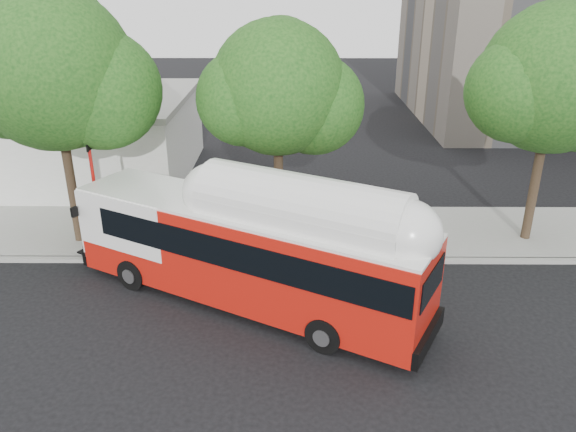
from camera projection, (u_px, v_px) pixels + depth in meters
name	position (u px, v px, depth m)	size (l,w,h in m)	color
ground	(307.00, 320.00, 17.54)	(120.00, 120.00, 0.00)	black
sidewalk	(303.00, 231.00, 23.48)	(60.00, 5.00, 0.15)	gray
curb_strip	(304.00, 260.00, 21.10)	(60.00, 0.30, 0.15)	gray
red_curb_segment	(225.00, 260.00, 21.11)	(10.00, 0.32, 0.16)	maroon
street_tree_left	(68.00, 76.00, 20.08)	(6.67, 5.80, 9.74)	#2D2116
street_tree_mid	(289.00, 93.00, 20.77)	(5.75, 5.00, 8.62)	#2D2116
street_tree_right	(564.00, 85.00, 20.39)	(6.21, 5.40, 9.18)	#2D2116
low_commercial_bldg	(36.00, 135.00, 29.62)	(16.20, 10.20, 4.25)	silver
transit_bus	(248.00, 254.00, 17.85)	(12.34, 8.08, 3.80)	red
signal_pole	(96.00, 200.00, 20.84)	(0.13, 0.42, 4.41)	#B41613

